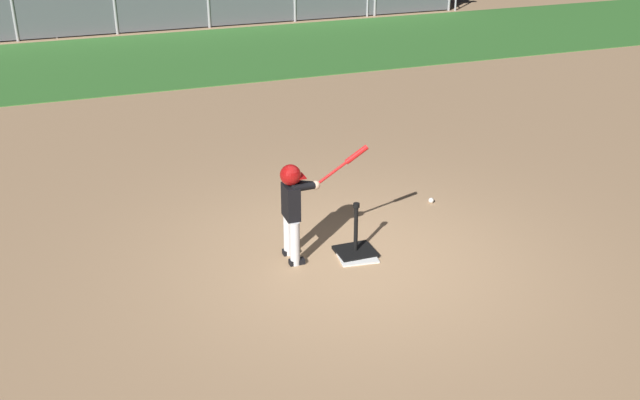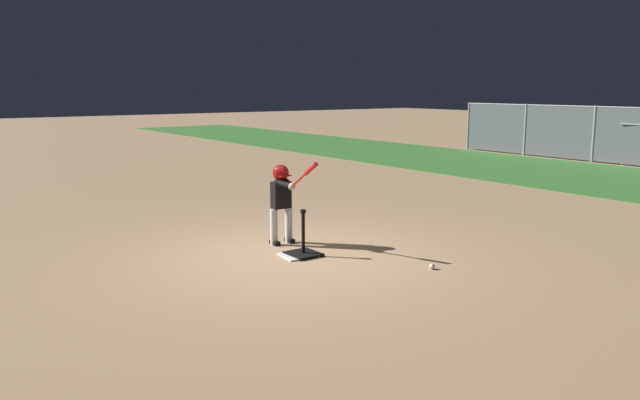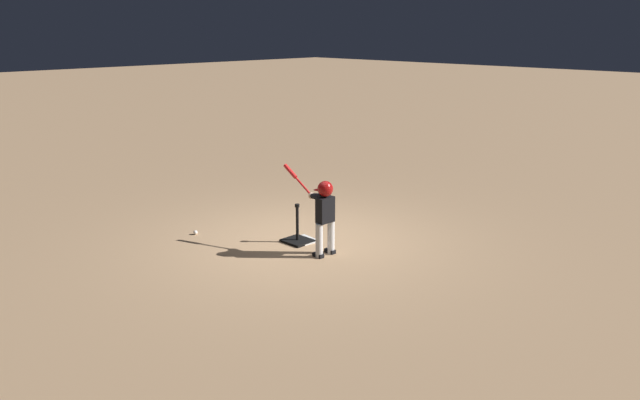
{
  "view_description": "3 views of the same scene",
  "coord_description": "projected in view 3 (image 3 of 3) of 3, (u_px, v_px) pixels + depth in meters",
  "views": [
    {
      "loc": [
        -3.06,
        -7.03,
        4.25
      ],
      "look_at": [
        -0.44,
        0.12,
        0.78
      ],
      "focal_mm": 42.0,
      "sensor_mm": 36.0,
      "label": 1
    },
    {
      "loc": [
        6.93,
        -4.57,
        2.3
      ],
      "look_at": [
        0.04,
        0.43,
        0.76
      ],
      "focal_mm": 35.0,
      "sensor_mm": 36.0,
      "label": 2
    },
    {
      "loc": [
        -7.07,
        6.78,
        3.42
      ],
      "look_at": [
        -0.54,
        0.19,
        0.84
      ],
      "focal_mm": 35.0,
      "sensor_mm": 36.0,
      "label": 3
    }
  ],
  "objects": [
    {
      "name": "batter_child",
      "position": [
        323.0,
        208.0,
        9.49
      ],
      "size": [
        1.05,
        0.37,
        1.31
      ],
      "color": "silver",
      "rests_on": "ground_plane"
    },
    {
      "name": "ground_plane",
      "position": [
        305.0,
        240.0,
        10.35
      ],
      "size": [
        90.0,
        90.0,
        0.0
      ],
      "primitive_type": "plane",
      "color": "tan"
    },
    {
      "name": "baseball",
      "position": [
        195.0,
        232.0,
        10.61
      ],
      "size": [
        0.07,
        0.07,
        0.07
      ],
      "primitive_type": "sphere",
      "color": "white",
      "rests_on": "ground_plane"
    },
    {
      "name": "batting_tee",
      "position": [
        297.0,
        237.0,
        10.23
      ],
      "size": [
        0.45,
        0.41,
        0.65
      ],
      "color": "black",
      "rests_on": "ground_plane"
    },
    {
      "name": "home_plate",
      "position": [
        302.0,
        241.0,
        10.29
      ],
      "size": [
        0.49,
        0.49,
        0.02
      ],
      "primitive_type": "cube",
      "rotation": [
        0.0,
        0.0,
        -0.12
      ],
      "color": "white",
      "rests_on": "ground_plane"
    }
  ]
}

